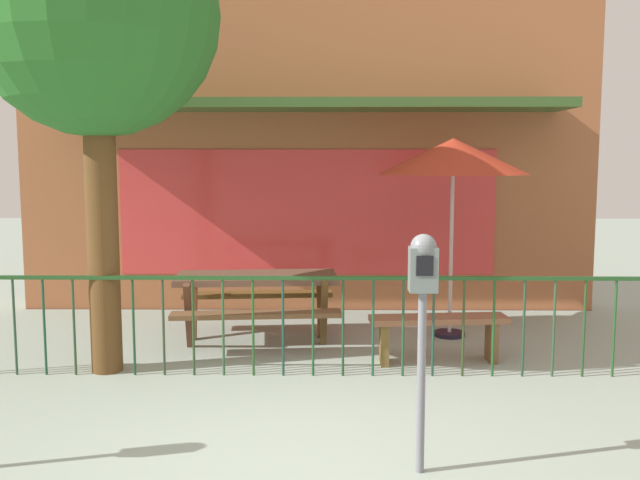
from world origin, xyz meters
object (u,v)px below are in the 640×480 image
Objects in this scene: patio_umbrella at (453,158)px; street_tree at (95,15)px; patio_bench at (439,329)px; picnic_table_left at (257,289)px; parking_meter_near at (423,290)px.

street_tree is (-3.60, -1.40, 1.31)m from patio_umbrella.
street_tree is (-3.30, -0.32, 3.04)m from patio_bench.
picnic_table_left is at bearing -172.67° from patio_umbrella.
patio_bench is 2.72m from parking_meter_near.
picnic_table_left is 1.34× the size of patio_bench.
street_tree reaches higher than parking_meter_near.
parking_meter_near is at bearing -101.56° from patio_bench.
picnic_table_left is 2.69m from patio_umbrella.
patio_umbrella reaches higher than patio_bench.
parking_meter_near reaches higher than picnic_table_left.
street_tree is at bearing -158.78° from patio_umbrella.
parking_meter_near is (-0.52, -2.52, 0.88)m from patio_bench.
patio_bench is at bearing 5.60° from street_tree.
patio_umbrella reaches higher than picnic_table_left.
patio_bench is (1.93, -0.79, -0.26)m from picnic_table_left.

